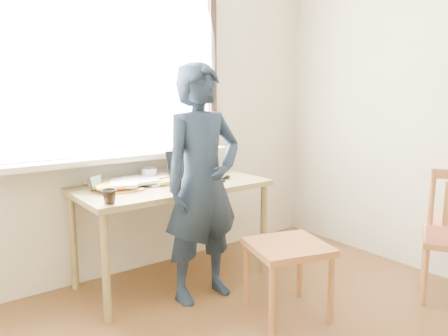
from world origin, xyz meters
TOP-DOWN VIEW (x-y plane):
  - room_shell at (-0.02, 0.20)m, footprint 3.52×4.02m
  - desk at (0.07, 1.63)m, footprint 1.39×0.70m
  - laptop at (0.24, 1.60)m, footprint 0.37×0.31m
  - mug_white at (0.00, 1.85)m, footprint 0.14×0.14m
  - mug_dark at (-0.52, 1.37)m, footprint 0.10×0.10m
  - mouse at (0.49, 1.53)m, footprint 0.08×0.06m
  - desk_clutter at (-0.17, 1.81)m, footprint 0.90×0.57m
  - book_a at (-0.40, 1.86)m, footprint 0.30×0.33m
  - book_b at (0.48, 1.89)m, footprint 0.24×0.29m
  - picture_frame at (-0.47, 1.73)m, footprint 0.12×0.09m
  - work_chair at (0.38, 0.74)m, footprint 0.57×0.56m
  - person at (0.10, 1.28)m, footprint 0.59×0.38m

SIDE VIEW (x-z plane):
  - work_chair at x=0.38m, z-range 0.16..0.64m
  - desk at x=0.07m, z-range 0.30..1.04m
  - book_b at x=0.48m, z-range 0.74..0.76m
  - book_a at x=-0.40m, z-range 0.74..0.77m
  - mouse at x=0.49m, z-range 0.74..0.78m
  - desk_clutter at x=-0.17m, z-range 0.74..0.80m
  - mug_dark at x=-0.52m, z-range 0.74..0.83m
  - mug_white at x=0.00m, z-range 0.74..0.84m
  - picture_frame at x=-0.47m, z-range 0.74..0.85m
  - laptop at x=0.24m, z-range 0.68..0.92m
  - person at x=0.10m, z-range 0.00..1.60m
  - room_shell at x=-0.02m, z-range 0.33..2.94m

